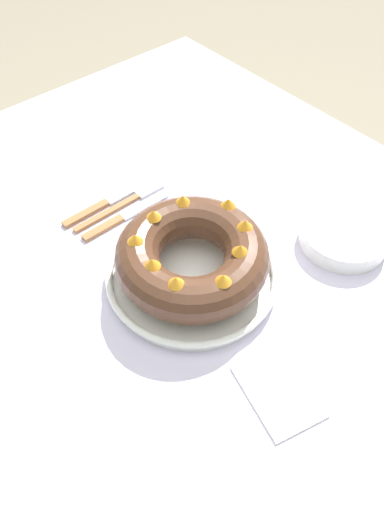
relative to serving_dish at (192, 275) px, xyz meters
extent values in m
plane|color=gray|center=(0.01, 0.01, -0.77)|extent=(8.00, 8.00, 0.00)
cube|color=silver|center=(0.01, 0.01, -0.03)|extent=(1.38, 1.10, 0.03)
cylinder|color=brown|center=(-0.61, 0.49, -0.41)|extent=(0.06, 0.06, 0.72)
cylinder|color=white|center=(0.00, 0.00, -0.01)|extent=(0.28, 0.28, 0.01)
torus|color=white|center=(0.00, 0.00, 0.01)|extent=(0.29, 0.29, 0.01)
torus|color=#4C2D1E|center=(0.00, 0.00, 0.05)|extent=(0.25, 0.25, 0.07)
cone|color=orange|center=(0.03, 0.08, 0.09)|extent=(0.03, 0.03, 0.02)
cone|color=orange|center=(-0.02, 0.10, 0.09)|extent=(0.04, 0.04, 0.02)
cone|color=orange|center=(-0.08, 0.05, 0.09)|extent=(0.03, 0.03, 0.02)
cone|color=orange|center=(-0.08, -0.01, 0.09)|extent=(0.04, 0.04, 0.02)
cone|color=orange|center=(-0.06, -0.07, 0.09)|extent=(0.03, 0.03, 0.02)
cone|color=orange|center=(0.00, -0.08, 0.09)|extent=(0.03, 0.03, 0.02)
cone|color=orange|center=(0.05, -0.07, 0.09)|extent=(0.04, 0.04, 0.02)
cone|color=orange|center=(0.09, -0.02, 0.09)|extent=(0.03, 0.03, 0.02)
cone|color=orange|center=(0.06, 0.04, 0.09)|extent=(0.03, 0.03, 0.02)
cube|color=#936038|center=(-0.22, -0.02, -0.01)|extent=(0.01, 0.15, 0.01)
cube|color=silver|center=(-0.22, 0.08, -0.01)|extent=(0.02, 0.06, 0.01)
cube|color=#936038|center=(-0.25, -0.05, -0.01)|extent=(0.02, 0.10, 0.01)
cube|color=silver|center=(-0.25, 0.06, -0.01)|extent=(0.02, 0.12, 0.00)
cube|color=#936038|center=(-0.20, -0.05, -0.01)|extent=(0.02, 0.09, 0.01)
cube|color=silver|center=(-0.20, 0.05, -0.01)|extent=(0.02, 0.10, 0.00)
cylinder|color=white|center=(0.11, 0.26, 0.00)|extent=(0.16, 0.16, 0.03)
cube|color=white|center=(0.23, -0.04, -0.01)|extent=(0.14, 0.12, 0.00)
camera|label=1|loc=(0.39, -0.34, 0.65)|focal=35.00mm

